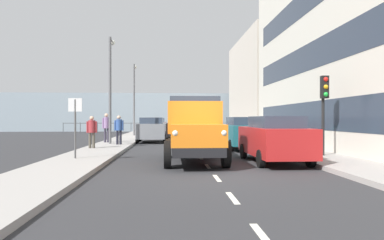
{
  "coord_description": "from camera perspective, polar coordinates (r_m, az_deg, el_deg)",
  "views": [
    {
      "loc": [
        1.27,
        10.7,
        1.62
      ],
      "look_at": [
        -0.22,
        -13.39,
        1.55
      ],
      "focal_mm": 32.94,
      "sensor_mm": 36.0,
      "label": 1
    }
  ],
  "objects": [
    {
      "name": "car_white_oppositeside_1",
      "position": [
        30.35,
        -5.99,
        -1.21
      ],
      "size": [
        1.89,
        4.23,
        1.72
      ],
      "color": "white",
      "rests_on": "ground_plane"
    },
    {
      "name": "truck_vintage_orange",
      "position": [
        12.92,
        0.36,
        -1.8
      ],
      "size": [
        2.17,
        5.64,
        2.43
      ],
      "color": "black",
      "rests_on": "ground_plane"
    },
    {
      "name": "lamp_post_promenade",
      "position": [
        21.8,
        -13.06,
        6.3
      ],
      "size": [
        0.32,
        1.14,
        6.38
      ],
      "color": "#59595B",
      "rests_on": "sidewalk_right"
    },
    {
      "name": "building_far_block",
      "position": [
        36.76,
        12.77,
        5.26
      ],
      "size": [
        6.4,
        13.65,
        9.78
      ],
      "color": "beige",
      "rests_on": "ground_plane"
    },
    {
      "name": "sidewalk_left",
      "position": [
        22.62,
        11.71,
        -3.76
      ],
      "size": [
        2.28,
        43.0,
        0.15
      ],
      "primitive_type": "cube",
      "color": "#9E9993",
      "rests_on": "ground_plane"
    },
    {
      "name": "car_teal_kerbside_1",
      "position": [
        19.02,
        8.14,
        -2.02
      ],
      "size": [
        1.83,
        4.35,
        1.72
      ],
      "color": "#1E6670",
      "rests_on": "ground_plane"
    },
    {
      "name": "pedestrian_in_dark_coat",
      "position": [
        18.44,
        -15.92,
        -1.46
      ],
      "size": [
        0.53,
        0.34,
        1.62
      ],
      "color": "#4C473D",
      "rests_on": "sidewalk_right"
    },
    {
      "name": "seawall_railing",
      "position": [
        42.7,
        -1.83,
        -0.78
      ],
      "size": [
        28.08,
        0.08,
        1.2
      ],
      "color": "#4C5156",
      "rests_on": "ground_plane"
    },
    {
      "name": "lamp_post_far",
      "position": [
        32.12,
        -9.34,
        4.35
      ],
      "size": [
        0.32,
        1.14,
        6.4
      ],
      "color": "#59595B",
      "rests_on": "sidewalk_right"
    },
    {
      "name": "sea_horizon",
      "position": [
        46.3,
        -1.96,
        1.25
      ],
      "size": [
        80.0,
        0.8,
        5.0
      ],
      "primitive_type": "cube",
      "color": "#84939E",
      "rests_on": "ground_plane"
    },
    {
      "name": "ground_plane",
      "position": [
        21.87,
        -0.19,
        -4.09
      ],
      "size": [
        80.0,
        80.0,
        0.0
      ],
      "primitive_type": "plane",
      "color": "#2D2D30"
    },
    {
      "name": "car_grey_oppositeside_0",
      "position": [
        24.65,
        -6.56,
        -1.52
      ],
      "size": [
        1.96,
        3.92,
        1.72
      ],
      "color": "slate",
      "rests_on": "ground_plane"
    },
    {
      "name": "car_red_kerbside_near",
      "position": [
        13.44,
        13.12,
        -2.93
      ],
      "size": [
        1.88,
        4.44,
        1.72
      ],
      "color": "#B21E1E",
      "rests_on": "ground_plane"
    },
    {
      "name": "traffic_light_near",
      "position": [
        15.12,
        20.61,
        3.39
      ],
      "size": [
        0.28,
        0.41,
        3.2
      ],
      "color": "black",
      "rests_on": "sidewalk_left"
    },
    {
      "name": "pedestrian_by_lamp",
      "position": [
        22.79,
        -13.69,
        -0.82
      ],
      "size": [
        0.53,
        0.34,
        1.83
      ],
      "color": "#383342",
      "rests_on": "sidewalk_right"
    },
    {
      "name": "car_maroon_oppositeside_2",
      "position": [
        35.59,
        -5.63,
        -1.01
      ],
      "size": [
        1.8,
        4.22,
        1.72
      ],
      "color": "maroon",
      "rests_on": "ground_plane"
    },
    {
      "name": "street_sign",
      "position": [
        13.86,
        -18.39,
        0.41
      ],
      "size": [
        0.5,
        0.07,
        2.25
      ],
      "color": "#4C4C4C",
      "rests_on": "sidewalk_right"
    },
    {
      "name": "building_terrace",
      "position": [
        21.78,
        25.36,
        12.71
      ],
      "size": [
        6.41,
        18.27,
        12.72
      ],
      "color": "beige",
      "rests_on": "ground_plane"
    },
    {
      "name": "sidewalk_right",
      "position": [
        22.09,
        -12.38,
        -3.85
      ],
      "size": [
        2.28,
        43.0,
        0.15
      ],
      "primitive_type": "cube",
      "color": "#9E9993",
      "rests_on": "ground_plane"
    },
    {
      "name": "pedestrian_couple_b",
      "position": [
        20.76,
        -11.75,
        -1.19
      ],
      "size": [
        0.53,
        0.34,
        1.67
      ],
      "color": "black",
      "rests_on": "sidewalk_right"
    },
    {
      "name": "road_centreline_markings",
      "position": [
        21.34,
        -0.11,
        -4.18
      ],
      "size": [
        0.12,
        39.78,
        0.01
      ],
      "color": "silver",
      "rests_on": "ground_plane"
    }
  ]
}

